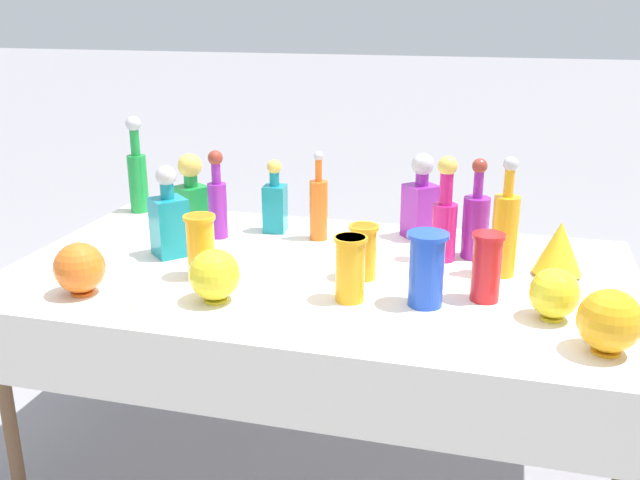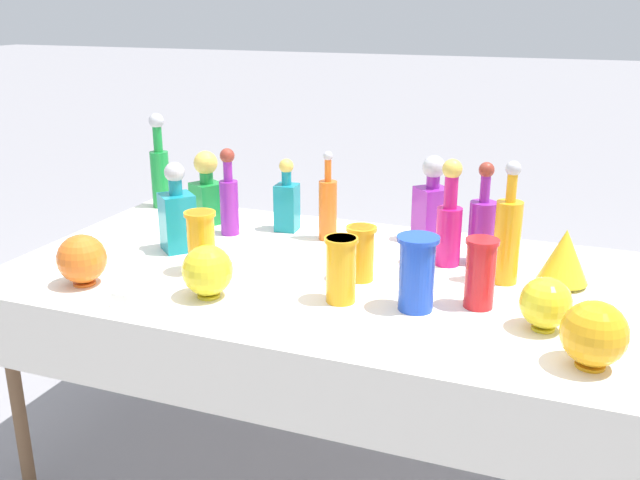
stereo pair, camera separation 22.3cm
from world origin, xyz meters
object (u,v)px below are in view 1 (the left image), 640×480
(tall_bottle_1, at_px, (445,218))
(slender_vase_2, at_px, (350,267))
(tall_bottle_3, at_px, (217,201))
(round_bowl_1, at_px, (80,268))
(square_decanter_3, at_px, (191,194))
(tall_bottle_4, at_px, (137,172))
(slender_vase_0, at_px, (364,250))
(slender_vase_4, at_px, (201,245))
(tall_bottle_5, at_px, (505,230))
(square_decanter_2, at_px, (169,219))
(tall_bottle_0, at_px, (476,221))
(round_bowl_3, at_px, (554,293))
(slender_vase_1, at_px, (487,265))
(slender_vase_3, at_px, (427,267))
(square_decanter_1, at_px, (421,201))
(fluted_vase_0, at_px, (559,248))
(round_bowl_0, at_px, (215,275))
(round_bowl_2, at_px, (610,321))
(square_decanter_0, at_px, (275,202))
(tall_bottle_2, at_px, (319,206))

(tall_bottle_1, height_order, slender_vase_2, tall_bottle_1)
(tall_bottle_3, relative_size, round_bowl_1, 2.04)
(square_decanter_3, xyz_separation_m, round_bowl_1, (-0.04, -0.69, -0.05))
(tall_bottle_4, relative_size, slender_vase_0, 2.27)
(slender_vase_4, xyz_separation_m, round_bowl_1, (-0.28, -0.21, -0.03))
(tall_bottle_1, relative_size, tall_bottle_5, 0.93)
(tall_bottle_1, bearing_deg, slender_vase_4, -153.49)
(square_decanter_2, bearing_deg, tall_bottle_0, 13.71)
(tall_bottle_5, relative_size, round_bowl_3, 2.63)
(round_bowl_3, bearing_deg, slender_vase_1, 154.94)
(slender_vase_3, bearing_deg, tall_bottle_4, 152.46)
(tall_bottle_4, relative_size, slender_vase_2, 2.03)
(square_decanter_1, relative_size, slender_vase_4, 1.55)
(fluted_vase_0, bearing_deg, round_bowl_0, -154.07)
(round_bowl_2, bearing_deg, slender_vase_0, 153.77)
(square_decanter_1, xyz_separation_m, slender_vase_1, (0.25, -0.52, -0.03))
(square_decanter_0, bearing_deg, tall_bottle_2, -14.46)
(tall_bottle_0, distance_m, square_decanter_3, 1.05)
(tall_bottle_3, bearing_deg, tall_bottle_1, -2.23)
(tall_bottle_3, relative_size, round_bowl_0, 2.05)
(square_decanter_0, relative_size, square_decanter_2, 0.88)
(tall_bottle_4, height_order, round_bowl_3, tall_bottle_4)
(tall_bottle_4, relative_size, slender_vase_3, 1.82)
(tall_bottle_2, bearing_deg, tall_bottle_5, -16.72)
(tall_bottle_2, bearing_deg, round_bowl_3, -32.30)
(tall_bottle_2, relative_size, round_bowl_3, 2.24)
(square_decanter_2, xyz_separation_m, slender_vase_0, (0.67, -0.04, -0.03))
(tall_bottle_5, bearing_deg, tall_bottle_2, 163.28)
(slender_vase_1, xyz_separation_m, fluted_vase_0, (0.21, 0.25, -0.01))
(tall_bottle_3, relative_size, slender_vase_4, 1.60)
(square_decanter_2, xyz_separation_m, round_bowl_0, (0.30, -0.33, -0.04))
(tall_bottle_4, distance_m, round_bowl_0, 1.01)
(tall_bottle_1, bearing_deg, square_decanter_1, 115.44)
(slender_vase_2, xyz_separation_m, slender_vase_4, (-0.48, 0.06, 0.00))
(slender_vase_1, height_order, round_bowl_0, slender_vase_1)
(square_decanter_1, bearing_deg, round_bowl_2, -54.53)
(slender_vase_4, bearing_deg, tall_bottle_1, 26.51)
(square_decanter_0, relative_size, slender_vase_1, 1.36)
(square_decanter_2, height_order, slender_vase_2, square_decanter_2)
(tall_bottle_0, height_order, tall_bottle_5, tall_bottle_5)
(round_bowl_2, bearing_deg, fluted_vase_0, 100.31)
(round_bowl_2, bearing_deg, square_decanter_0, 146.72)
(square_decanter_3, bearing_deg, round_bowl_1, -93.13)
(tall_bottle_4, xyz_separation_m, square_decanter_0, (0.61, -0.11, -0.05))
(fluted_vase_0, distance_m, round_bowl_3, 0.34)
(square_decanter_3, relative_size, slender_vase_1, 1.41)
(slender_vase_3, bearing_deg, fluted_vase_0, 42.03)
(slender_vase_0, height_order, fluted_vase_0, fluted_vase_0)
(round_bowl_3, bearing_deg, slender_vase_4, 177.73)
(slender_vase_1, relative_size, slender_vase_3, 0.94)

